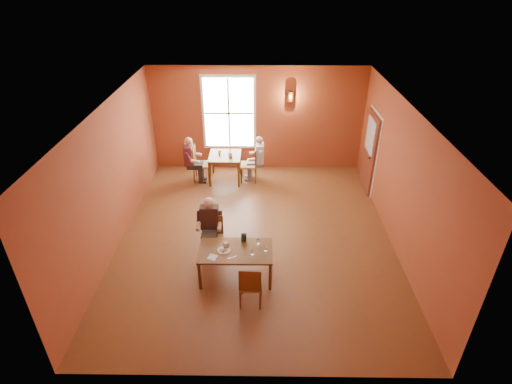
{
  "coord_description": "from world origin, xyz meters",
  "views": [
    {
      "loc": [
        0.1,
        -7.28,
        5.43
      ],
      "look_at": [
        0.0,
        0.2,
        1.05
      ],
      "focal_mm": 28.0,
      "sensor_mm": 36.0,
      "label": 1
    }
  ],
  "objects_px": {
    "chair_diner_white": "(249,164)",
    "diner_main": "(213,232)",
    "main_table": "(236,263)",
    "chair_empty": "(251,283)",
    "chair_diner_maroon": "(202,164)",
    "diner_maroon": "(200,159)",
    "chair_diner_main": "(213,238)",
    "second_table": "(225,168)",
    "diner_white": "(250,160)"
  },
  "relations": [
    {
      "from": "main_table",
      "to": "diner_main",
      "type": "relative_size",
      "value": 1.14
    },
    {
      "from": "chair_empty",
      "to": "diner_white",
      "type": "height_order",
      "value": "diner_white"
    },
    {
      "from": "main_table",
      "to": "chair_empty",
      "type": "bearing_deg",
      "value": -65.29
    },
    {
      "from": "chair_diner_main",
      "to": "chair_diner_maroon",
      "type": "relative_size",
      "value": 0.88
    },
    {
      "from": "diner_main",
      "to": "chair_diner_maroon",
      "type": "distance_m",
      "value": 3.44
    },
    {
      "from": "main_table",
      "to": "chair_diner_white",
      "type": "distance_m",
      "value": 3.99
    },
    {
      "from": "chair_empty",
      "to": "main_table",
      "type": "bearing_deg",
      "value": 117.16
    },
    {
      "from": "diner_main",
      "to": "chair_empty",
      "type": "distance_m",
      "value": 1.52
    },
    {
      "from": "second_table",
      "to": "diner_white",
      "type": "relative_size",
      "value": 0.7
    },
    {
      "from": "main_table",
      "to": "second_table",
      "type": "height_order",
      "value": "second_table"
    },
    {
      "from": "chair_diner_main",
      "to": "chair_diner_white",
      "type": "bearing_deg",
      "value": -100.69
    },
    {
      "from": "chair_empty",
      "to": "chair_diner_white",
      "type": "height_order",
      "value": "chair_diner_white"
    },
    {
      "from": "main_table",
      "to": "chair_diner_maroon",
      "type": "distance_m",
      "value": 4.16
    },
    {
      "from": "chair_diner_main",
      "to": "chair_diner_white",
      "type": "xyz_separation_m",
      "value": [
        0.63,
        3.34,
        0.05
      ]
    },
    {
      "from": "chair_empty",
      "to": "chair_diner_maroon",
      "type": "bearing_deg",
      "value": 110.04
    },
    {
      "from": "diner_main",
      "to": "chair_empty",
      "type": "height_order",
      "value": "diner_main"
    },
    {
      "from": "main_table",
      "to": "chair_diner_white",
      "type": "bearing_deg",
      "value": 88.13
    },
    {
      "from": "chair_diner_white",
      "to": "diner_maroon",
      "type": "height_order",
      "value": "diner_maroon"
    },
    {
      "from": "diner_main",
      "to": "diner_maroon",
      "type": "relative_size",
      "value": 0.96
    },
    {
      "from": "diner_main",
      "to": "diner_maroon",
      "type": "height_order",
      "value": "diner_maroon"
    },
    {
      "from": "diner_main",
      "to": "main_table",
      "type": "bearing_deg",
      "value": 128.88
    },
    {
      "from": "chair_diner_white",
      "to": "chair_diner_main",
      "type": "bearing_deg",
      "value": 169.31
    },
    {
      "from": "chair_diner_white",
      "to": "diner_main",
      "type": "bearing_deg",
      "value": 169.4
    },
    {
      "from": "diner_main",
      "to": "diner_white",
      "type": "xyz_separation_m",
      "value": [
        0.66,
        3.37,
        0.01
      ]
    },
    {
      "from": "second_table",
      "to": "chair_diner_maroon",
      "type": "relative_size",
      "value": 0.86
    },
    {
      "from": "diner_main",
      "to": "diner_maroon",
      "type": "xyz_separation_m",
      "value": [
        -0.7,
        3.37,
        0.03
      ]
    },
    {
      "from": "chair_diner_main",
      "to": "second_table",
      "type": "height_order",
      "value": "chair_diner_main"
    },
    {
      "from": "main_table",
      "to": "diner_white",
      "type": "bearing_deg",
      "value": 87.7
    },
    {
      "from": "second_table",
      "to": "chair_diner_maroon",
      "type": "height_order",
      "value": "chair_diner_maroon"
    },
    {
      "from": "chair_diner_maroon",
      "to": "chair_empty",
      "type": "bearing_deg",
      "value": 17.59
    },
    {
      "from": "main_table",
      "to": "chair_diner_white",
      "type": "xyz_separation_m",
      "value": [
        0.13,
        3.99,
        0.17
      ]
    },
    {
      "from": "diner_white",
      "to": "diner_maroon",
      "type": "bearing_deg",
      "value": 90.0
    },
    {
      "from": "chair_diner_main",
      "to": "chair_diner_maroon",
      "type": "distance_m",
      "value": 3.41
    },
    {
      "from": "chair_diner_main",
      "to": "diner_main",
      "type": "relative_size",
      "value": 0.72
    },
    {
      "from": "chair_empty",
      "to": "diner_maroon",
      "type": "xyz_separation_m",
      "value": [
        -1.5,
        4.65,
        0.2
      ]
    },
    {
      "from": "main_table",
      "to": "chair_diner_white",
      "type": "relative_size",
      "value": 1.41
    },
    {
      "from": "main_table",
      "to": "diner_white",
      "type": "relative_size",
      "value": 1.13
    },
    {
      "from": "second_table",
      "to": "chair_diner_white",
      "type": "xyz_separation_m",
      "value": [
        0.65,
        0.0,
        0.11
      ]
    },
    {
      "from": "diner_main",
      "to": "second_table",
      "type": "height_order",
      "value": "diner_main"
    },
    {
      "from": "second_table",
      "to": "diner_white",
      "type": "xyz_separation_m",
      "value": [
        0.68,
        0.0,
        0.24
      ]
    },
    {
      "from": "chair_diner_maroon",
      "to": "diner_main",
      "type": "bearing_deg",
      "value": 11.24
    },
    {
      "from": "chair_diner_white",
      "to": "diner_maroon",
      "type": "distance_m",
      "value": 1.34
    },
    {
      "from": "chair_diner_maroon",
      "to": "diner_maroon",
      "type": "bearing_deg",
      "value": -90.0
    },
    {
      "from": "diner_main",
      "to": "diner_white",
      "type": "distance_m",
      "value": 3.43
    },
    {
      "from": "diner_white",
      "to": "second_table",
      "type": "bearing_deg",
      "value": 90.0
    },
    {
      "from": "second_table",
      "to": "chair_empty",
      "type": "bearing_deg",
      "value": -79.95
    },
    {
      "from": "chair_diner_main",
      "to": "chair_diner_maroon",
      "type": "xyz_separation_m",
      "value": [
        -0.67,
        3.34,
        0.06
      ]
    },
    {
      "from": "chair_empty",
      "to": "diner_maroon",
      "type": "relative_size",
      "value": 0.69
    },
    {
      "from": "diner_white",
      "to": "chair_diner_main",
      "type": "bearing_deg",
      "value": 168.81
    },
    {
      "from": "second_table",
      "to": "chair_diner_white",
      "type": "relative_size",
      "value": 0.87
    }
  ]
}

